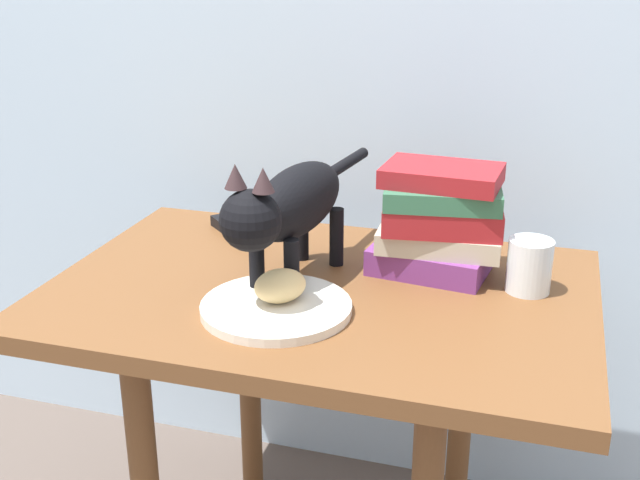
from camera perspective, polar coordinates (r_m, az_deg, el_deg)
The scene contains 7 objects.
side_table at distance 1.31m, azimuth 0.00°, elevation -6.80°, with size 0.86×0.58×0.61m.
plate at distance 1.18m, azimuth -3.16°, elevation -4.88°, with size 0.23×0.23×0.01m, color silver.
bread_roll at distance 1.18m, azimuth -2.88°, elevation -3.30°, with size 0.08×0.06×0.05m, color #E0BC7A.
cat at distance 1.23m, azimuth -2.22°, elevation 2.46°, with size 0.13×0.48×0.23m.
book_stack at distance 1.31m, azimuth 8.53°, elevation 1.32°, with size 0.22×0.15×0.18m.
candle_jar at distance 1.28m, azimuth 14.78°, elevation -2.00°, with size 0.07×0.07×0.08m.
tv_remote at distance 1.49m, azimuth -5.96°, elevation 0.73°, with size 0.15×0.04×0.02m, color black.
Camera 1 is at (0.33, -1.11, 1.13)m, focal length 44.56 mm.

